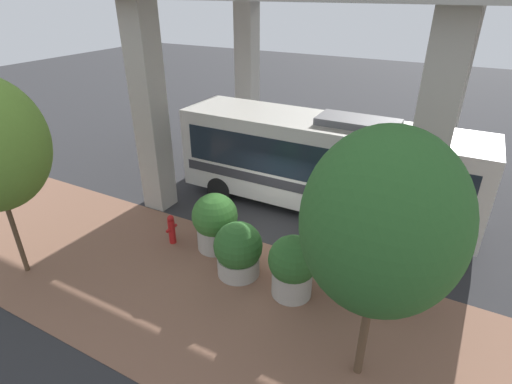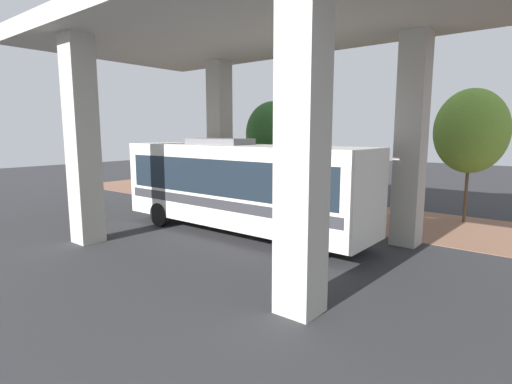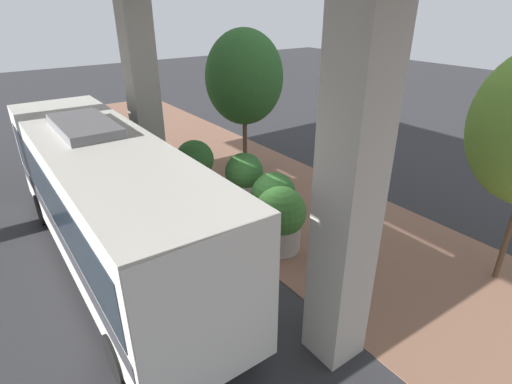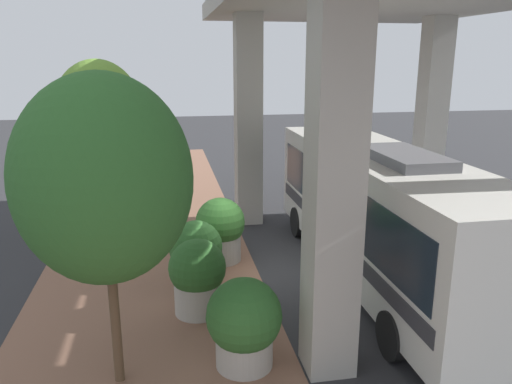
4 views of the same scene
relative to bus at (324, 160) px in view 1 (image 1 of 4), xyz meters
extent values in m
plane|color=#2D2D30|center=(-3.08, 1.05, -2.03)|extent=(80.00, 80.00, 0.00)
cube|color=#845B47|center=(-6.08, 1.05, -2.02)|extent=(6.00, 40.00, 0.02)
cube|color=#ADA89E|center=(-2.58, -3.56, 1.64)|extent=(0.90, 0.90, 7.33)
cube|color=#ADA89E|center=(-2.58, 5.65, 1.64)|extent=(0.90, 0.90, 7.33)
cube|color=#ADA89E|center=(4.42, -3.56, 1.64)|extent=(0.90, 0.90, 7.33)
cube|color=#ADA89E|center=(4.42, 5.65, 1.64)|extent=(0.90, 0.90, 7.33)
cube|color=silver|center=(0.00, 0.01, -0.05)|extent=(2.59, 10.80, 3.05)
cube|color=#19232D|center=(0.00, 0.01, 0.32)|extent=(2.63, 9.93, 1.34)
cube|color=#333338|center=(0.00, 0.01, -0.66)|extent=(2.63, 10.26, 0.37)
cube|color=slate|center=(0.00, -1.07, 1.60)|extent=(1.29, 2.70, 0.24)
cylinder|color=black|center=(-1.21, 3.78, -1.53)|extent=(0.28, 1.00, 1.00)
cylinder|color=black|center=(1.21, 3.78, -1.53)|extent=(0.28, 1.00, 1.00)
cylinder|color=black|center=(-1.21, -3.50, -1.53)|extent=(0.28, 1.00, 1.00)
cylinder|color=black|center=(1.21, -3.50, -1.53)|extent=(0.28, 1.00, 1.00)
cylinder|color=#B21919|center=(-4.49, 3.54, -1.58)|extent=(0.23, 0.23, 0.89)
sphere|color=#B21919|center=(-4.49, 3.54, -1.07)|extent=(0.22, 0.22, 0.22)
cylinder|color=#B21919|center=(-4.66, 3.54, -1.45)|extent=(0.14, 0.10, 0.10)
cylinder|color=#B21919|center=(-4.33, 3.54, -1.45)|extent=(0.14, 0.10, 0.10)
cylinder|color=#ADA89E|center=(-4.90, -0.95, -1.63)|extent=(1.11, 1.11, 0.79)
sphere|color=#2D6028|center=(-4.90, -0.95, -0.86)|extent=(1.34, 1.34, 1.34)
sphere|color=#BF334C|center=(-4.76, -1.06, -1.08)|extent=(0.39, 0.39, 0.39)
cylinder|color=#ADA89E|center=(-4.83, 0.80, -1.73)|extent=(1.25, 1.25, 0.60)
sphere|color=#2D6028|center=(-4.83, 0.80, -1.03)|extent=(1.43, 1.43, 1.43)
sphere|color=#BF334C|center=(-4.67, 0.67, -1.25)|extent=(0.44, 0.44, 0.44)
cylinder|color=#ADA89E|center=(-4.17, -3.22, -1.69)|extent=(1.12, 1.12, 0.68)
sphere|color=#2D6028|center=(-4.17, -3.22, -0.94)|extent=(1.47, 1.47, 1.47)
sphere|color=orange|center=(-4.03, -3.34, -1.19)|extent=(0.39, 0.39, 0.39)
cylinder|color=#ADA89E|center=(-4.02, 2.12, -1.63)|extent=(1.20, 1.20, 0.80)
sphere|color=#38722D|center=(-4.02, 2.12, -0.83)|extent=(1.46, 1.46, 1.46)
sphere|color=orange|center=(-3.87, 2.00, -1.06)|extent=(0.42, 0.42, 0.42)
cylinder|color=brown|center=(-7.73, 6.50, -0.46)|extent=(0.14, 0.14, 3.13)
cylinder|color=brown|center=(-6.54, -3.28, -0.53)|extent=(0.18, 0.18, 2.98)
ellipsoid|color=#2D6028|center=(-6.54, -3.28, 1.86)|extent=(3.00, 3.00, 3.60)
camera|label=1|loc=(-12.97, -4.15, 5.62)|focal=28.00mm
camera|label=2|loc=(11.64, 10.22, 2.00)|focal=28.00mm
camera|label=3|loc=(2.30, 9.67, 4.51)|focal=28.00mm
camera|label=4|loc=(-5.49, -11.74, 3.83)|focal=35.00mm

